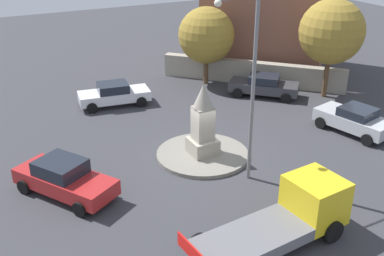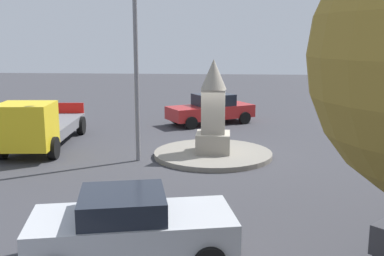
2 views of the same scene
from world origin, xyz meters
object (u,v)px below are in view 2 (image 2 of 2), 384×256
monument (213,111)px  car_silver_approaching (131,227)px  truck_yellow_waiting (38,127)px  streetlamp (135,20)px  car_red_passing (211,109)px

monument → car_silver_approaching: 8.66m
car_silver_approaching → truck_yellow_waiting: size_ratio=0.68×
monument → truck_yellow_waiting: 7.04m
streetlamp → car_red_passing: 9.01m
car_red_passing → streetlamp: bearing=-17.6°
car_silver_approaching → car_red_passing: (-15.23, 1.03, 0.03)m
monument → car_silver_approaching: (8.50, -1.35, -1.00)m
monument → car_red_passing: monument is taller
car_red_passing → truck_yellow_waiting: (6.32, -6.66, 0.18)m
car_silver_approaching → car_red_passing: bearing=176.1°
car_red_passing → car_silver_approaching: bearing=-3.9°
car_silver_approaching → monument: bearing=171.0°
monument → truck_yellow_waiting: monument is taller
streetlamp → truck_yellow_waiting: 6.04m
car_silver_approaching → car_red_passing: car_red_passing is taller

